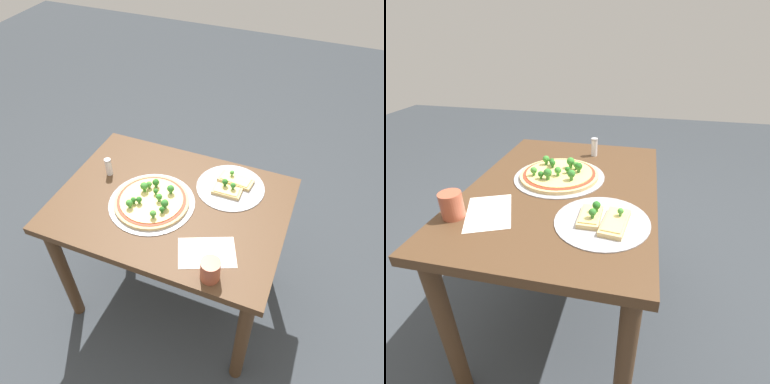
# 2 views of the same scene
# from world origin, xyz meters

# --- Properties ---
(ground_plane) EXTENTS (8.00, 8.00, 0.00)m
(ground_plane) POSITION_xyz_m (0.00, 0.00, 0.00)
(ground_plane) COLOR #33383D
(dining_table) EXTENTS (1.03, 0.74, 0.74)m
(dining_table) POSITION_xyz_m (0.00, 0.00, 0.62)
(dining_table) COLOR #4C331E
(dining_table) RESTS_ON ground_plane
(pizza_tray_whole) EXTENTS (0.39, 0.39, 0.07)m
(pizza_tray_whole) POSITION_xyz_m (0.08, 0.04, 0.75)
(pizza_tray_whole) COLOR #A3A3A8
(pizza_tray_whole) RESTS_ON dining_table
(pizza_tray_slice) EXTENTS (0.32, 0.32, 0.06)m
(pizza_tray_slice) POSITION_xyz_m (-0.22, -0.19, 0.75)
(pizza_tray_slice) COLOR #A3A3A8
(pizza_tray_slice) RESTS_ON dining_table
(drinking_cup) EXTENTS (0.08, 0.08, 0.09)m
(drinking_cup) POSITION_xyz_m (-0.29, 0.30, 0.78)
(drinking_cup) COLOR #AD5138
(drinking_cup) RESTS_ON dining_table
(condiment_shaker) EXTENTS (0.03, 0.03, 0.09)m
(condiment_shaker) POSITION_xyz_m (0.35, -0.07, 0.78)
(condiment_shaker) COLOR silver
(condiment_shaker) RESTS_ON dining_table
(paper_menu) EXTENTS (0.27, 0.23, 0.00)m
(paper_menu) POSITION_xyz_m (-0.24, 0.20, 0.74)
(paper_menu) COLOR white
(paper_menu) RESTS_ON dining_table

